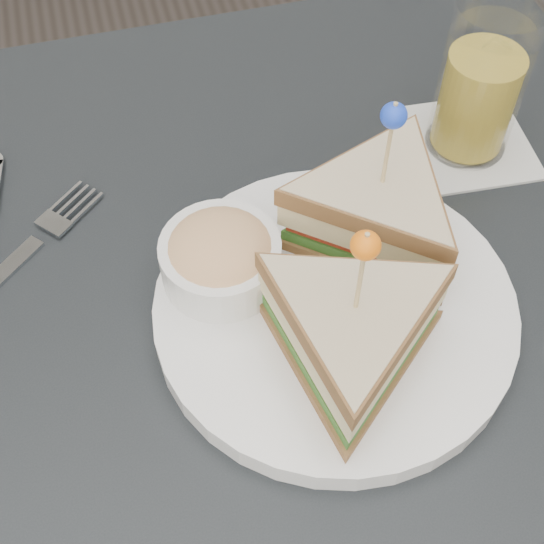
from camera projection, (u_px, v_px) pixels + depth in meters
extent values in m
cube|color=black|center=(263.00, 332.00, 0.61)|extent=(0.80, 0.80, 0.03)
cylinder|color=black|center=(429.00, 222.00, 1.16)|extent=(0.04, 0.04, 0.72)
cylinder|color=white|center=(334.00, 312.00, 0.59)|extent=(0.33, 0.33, 0.02)
cylinder|color=white|center=(335.00, 304.00, 0.58)|extent=(0.33, 0.33, 0.01)
cylinder|color=#E1C281|center=(360.00, 278.00, 0.47)|extent=(0.00, 0.00, 0.09)
sphere|color=orange|center=(366.00, 245.00, 0.44)|extent=(0.02, 0.02, 0.02)
cylinder|color=#E1C281|center=(388.00, 151.00, 0.54)|extent=(0.00, 0.00, 0.09)
sphere|color=blue|center=(394.00, 115.00, 0.51)|extent=(0.02, 0.02, 0.02)
cylinder|color=white|center=(221.00, 262.00, 0.58)|extent=(0.11, 0.11, 0.04)
ellipsoid|color=#E0B772|center=(220.00, 251.00, 0.57)|extent=(0.10, 0.10, 0.04)
cube|color=#B5BCC1|center=(54.00, 224.00, 0.65)|extent=(0.03, 0.03, 0.00)
cube|color=silver|center=(465.00, 143.00, 0.71)|extent=(0.13, 0.13, 0.00)
cylinder|color=#B29832|center=(477.00, 100.00, 0.67)|extent=(0.07, 0.07, 0.09)
cylinder|color=white|center=(482.00, 80.00, 0.65)|extent=(0.08, 0.08, 0.15)
cube|color=white|center=(495.00, 54.00, 0.64)|extent=(0.02, 0.02, 0.02)
cube|color=white|center=(476.00, 71.00, 0.63)|extent=(0.02, 0.02, 0.02)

